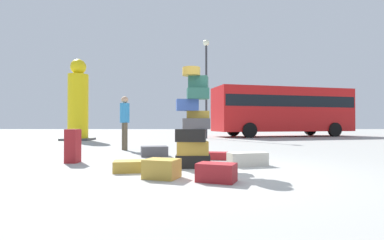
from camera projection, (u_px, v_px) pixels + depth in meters
ground_plane at (213, 172)px, 5.16m from camera, size 80.00×80.00×0.00m
suitcase_tower at (193, 128)px, 5.74m from camera, size 0.68×0.55×1.94m
suitcase_maroon_foreground_near at (216, 156)px, 6.99m from camera, size 0.58×0.41×0.17m
suitcase_cream_foreground_far at (247, 159)px, 5.95m from camera, size 0.83×0.51×0.27m
suitcase_tan_upright_blue at (132, 166)px, 5.22m from camera, size 0.68×0.50×0.19m
suitcase_maroon_left_side at (73, 146)px, 6.42m from camera, size 0.26×0.32×0.72m
suitcase_tan_behind_tower at (162, 169)px, 4.59m from camera, size 0.61×0.56×0.30m
suitcase_maroon_right_side at (216, 172)px, 4.32m from camera, size 0.64×0.53×0.27m
suitcase_charcoal_white_trunk at (154, 151)px, 7.67m from camera, size 0.75×0.56×0.26m
person_bearded_onlooker at (125, 118)px, 9.44m from camera, size 0.30×0.31×1.71m
person_tourist_with_camera at (193, 116)px, 8.85m from camera, size 0.30×0.33×1.77m
yellow_dummy_statue at (78, 104)px, 15.18m from camera, size 1.41×1.41×4.14m
parked_bus at (283, 109)px, 19.62m from camera, size 9.52×4.59×3.15m
lamp_post at (206, 73)px, 16.92m from camera, size 0.36×0.36×5.64m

